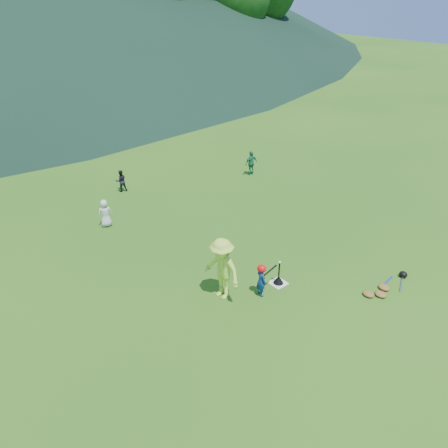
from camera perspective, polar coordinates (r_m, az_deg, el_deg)
name	(u,v)px	position (r m, az deg, el deg)	size (l,w,h in m)	color
ground	(278,283)	(12.88, 7.09, -7.70)	(120.00, 120.00, 0.00)	#255413
home_plate	(278,283)	(12.88, 7.09, -7.66)	(0.45, 0.45, 0.02)	silver
baseball	(280,262)	(12.46, 7.29, -4.97)	(0.08, 0.08, 0.08)	white
batter_child	(261,281)	(12.12, 4.86, -7.38)	(0.35, 0.23, 0.96)	navy
adult_coach	(222,269)	(11.78, -0.28, -5.89)	(1.18, 0.68, 1.82)	#B4E142
fielder_a	(105,213)	(16.01, -15.26, 1.37)	(0.50, 0.32, 1.01)	silver
fielder_b	(121,181)	(18.67, -13.31, 5.52)	(0.45, 0.35, 0.93)	black
fielder_c	(251,163)	(19.86, 3.57, 7.96)	(0.65, 0.27, 1.11)	#216F44
batting_tee	(278,280)	(12.80, 7.12, -7.24)	(0.30, 0.30, 0.68)	black
batter_gear	(262,269)	(11.91, 5.03, -5.84)	(0.73, 0.26, 0.32)	red
equipment_pile	(385,287)	(13.33, 20.23, -7.77)	(1.80, 0.67, 0.19)	olive
outfield_fence	(1,94)	(36.47, -27.12, 14.91)	(70.07, 0.08, 1.33)	gray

